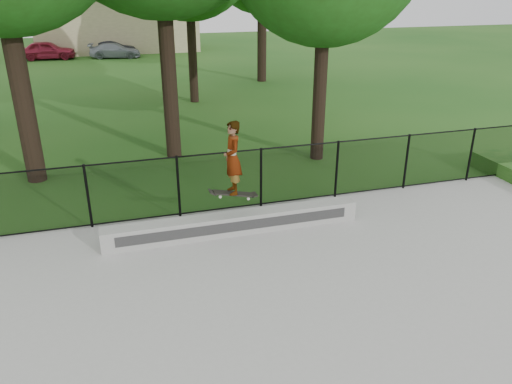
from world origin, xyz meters
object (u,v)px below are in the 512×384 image
grind_ledge (234,223)px  skater_airborne (233,160)px  car_a (47,50)px  car_c (115,51)px  car_b (114,48)px

grind_ledge → skater_airborne: 1.59m
car_a → car_c: bearing=-93.0°
grind_ledge → car_b: car_b is taller
car_a → car_c: car_a is taller
skater_airborne → car_c: bearing=92.9°
car_b → skater_airborne: size_ratio=1.70×
car_c → skater_airborne: (1.45, -29.14, 1.34)m
car_a → car_c: 4.63m
car_a → skater_airborne: size_ratio=2.20×
grind_ledge → car_b: 30.61m
grind_ledge → car_c: size_ratio=1.72×
car_a → skater_airborne: (6.06, -29.67, 1.22)m
car_a → car_b: 4.75m
grind_ledge → skater_airborne: skater_airborne is taller
grind_ledge → car_a: (-6.13, 29.41, 0.35)m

